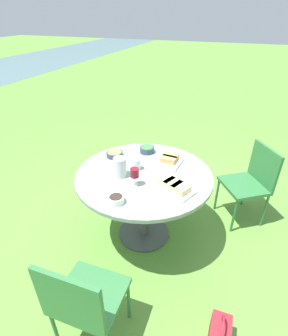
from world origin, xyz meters
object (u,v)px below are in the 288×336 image
object	(u,v)px
chair_near_right	(252,179)
water_pitcher	(120,167)
dining_table	(144,184)
wine_glass	(135,173)
chair_near_left	(83,299)

from	to	relation	value
chair_near_right	water_pitcher	bearing A→B (deg)	123.79
dining_table	wine_glass	world-z (taller)	wine_glass
chair_near_left	wine_glass	distance (m)	1.03
dining_table	chair_near_right	bearing A→B (deg)	-55.64
chair_near_left	wine_glass	bearing A→B (deg)	1.66
chair_near_left	water_pitcher	world-z (taller)	water_pitcher
chair_near_left	water_pitcher	xyz separation A→B (m)	(1.05, 0.21, 0.35)
water_pitcher	chair_near_left	bearing A→B (deg)	-168.67
dining_table	chair_near_right	distance (m)	1.21
water_pitcher	dining_table	bearing A→B (deg)	-59.33
dining_table	chair_near_left	distance (m)	1.17
chair_near_right	wine_glass	bearing A→B (deg)	131.33
water_pitcher	chair_near_right	bearing A→B (deg)	-56.21
chair_near_left	dining_table	bearing A→B (deg)	0.91
chair_near_right	wine_glass	xyz separation A→B (m)	(-0.88, 1.01, 0.37)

